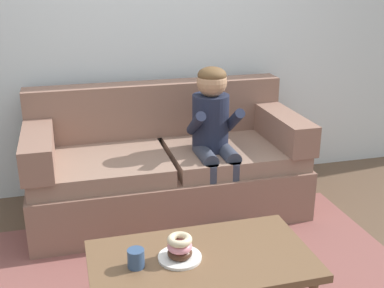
{
  "coord_description": "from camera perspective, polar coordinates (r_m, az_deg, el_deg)",
  "views": [
    {
      "loc": [
        -0.7,
        -2.44,
        1.73
      ],
      "look_at": [
        0.08,
        0.45,
        0.65
      ],
      "focal_mm": 45.61,
      "sensor_mm": 36.0,
      "label": 1
    }
  ],
  "objects": [
    {
      "name": "donut_third",
      "position": [
        2.34,
        -1.46,
        -11.11
      ],
      "size": [
        0.14,
        0.14,
        0.04
      ],
      "primitive_type": "torus",
      "rotation": [
        0.0,
        0.0,
        2.92
      ],
      "color": "beige",
      "rests_on": "donut_second"
    },
    {
      "name": "ground",
      "position": [
        3.07,
        0.8,
        -14.45
      ],
      "size": [
        10.0,
        10.0,
        0.0
      ],
      "primitive_type": "plane",
      "color": "brown"
    },
    {
      "name": "wall_back",
      "position": [
        3.92,
        -4.88,
        14.95
      ],
      "size": [
        8.0,
        0.1,
        2.8
      ],
      "primitive_type": "cube",
      "color": "silver",
      "rests_on": "ground"
    },
    {
      "name": "donut_second",
      "position": [
        2.36,
        -1.45,
        -11.86
      ],
      "size": [
        0.16,
        0.16,
        0.04
      ],
      "primitive_type": "torus",
      "rotation": [
        0.0,
        0.0,
        1.09
      ],
      "color": "pink",
      "rests_on": "donut"
    },
    {
      "name": "person_child",
      "position": [
        3.4,
        2.56,
        1.69
      ],
      "size": [
        0.34,
        0.58,
        1.1
      ],
      "color": "#1E2338",
      "rests_on": "ground"
    },
    {
      "name": "plate",
      "position": [
        2.39,
        -1.44,
        -13.11
      ],
      "size": [
        0.21,
        0.21,
        0.01
      ],
      "primitive_type": "cylinder",
      "color": "white",
      "rests_on": "coffee_table"
    },
    {
      "name": "toy_controller",
      "position": [
        3.02,
        -6.65,
        -14.67
      ],
      "size": [
        0.23,
        0.09,
        0.05
      ],
      "rotation": [
        0.0,
        0.0,
        0.42
      ],
      "color": "gold",
      "rests_on": "ground"
    },
    {
      "name": "mug",
      "position": [
        2.33,
        -6.57,
        -13.15
      ],
      "size": [
        0.08,
        0.08,
        0.09
      ],
      "primitive_type": "cylinder",
      "color": "#334C72",
      "rests_on": "coffee_table"
    },
    {
      "name": "coffee_table",
      "position": [
        2.43,
        1.13,
        -13.89
      ],
      "size": [
        1.07,
        0.6,
        0.42
      ],
      "color": "brown",
      "rests_on": "ground"
    },
    {
      "name": "couch",
      "position": [
        3.63,
        -3.12,
        -2.74
      ],
      "size": [
        1.96,
        0.9,
        0.91
      ],
      "color": "#846051",
      "rests_on": "ground"
    },
    {
      "name": "donut",
      "position": [
        2.38,
        -1.44,
        -12.6
      ],
      "size": [
        0.12,
        0.12,
        0.04
      ],
      "primitive_type": "torus",
      "rotation": [
        0.0,
        0.0,
        0.02
      ],
      "color": "#422619",
      "rests_on": "plate"
    }
  ]
}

